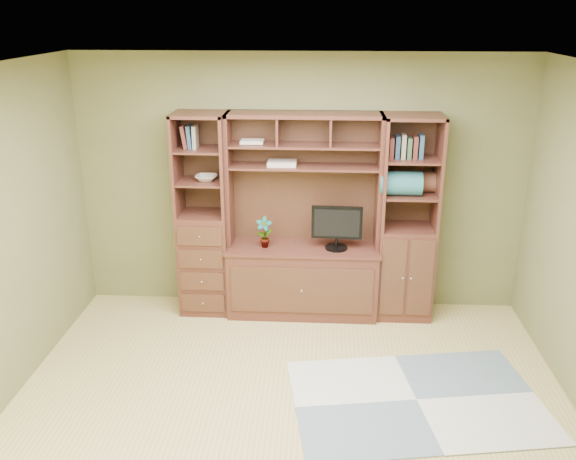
# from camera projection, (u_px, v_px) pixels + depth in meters

# --- Properties ---
(room) EXTENTS (4.60, 4.10, 2.64)m
(room) POSITION_uv_depth(u_px,v_px,m) (289.00, 262.00, 4.28)
(room) COLOR tan
(room) RESTS_ON ground
(center_hutch) EXTENTS (1.54, 0.53, 2.05)m
(center_hutch) POSITION_uv_depth(u_px,v_px,m) (303.00, 219.00, 6.00)
(center_hutch) COLOR #4D251B
(center_hutch) RESTS_ON ground
(left_tower) EXTENTS (0.50, 0.45, 2.05)m
(left_tower) POSITION_uv_depth(u_px,v_px,m) (203.00, 216.00, 6.09)
(left_tower) COLOR #4D251B
(left_tower) RESTS_ON ground
(right_tower) EXTENTS (0.55, 0.45, 2.05)m
(right_tower) POSITION_uv_depth(u_px,v_px,m) (407.00, 220.00, 5.98)
(right_tower) COLOR #4D251B
(right_tower) RESTS_ON ground
(rug) EXTENTS (2.16, 1.62, 0.01)m
(rug) POSITION_uv_depth(u_px,v_px,m) (417.00, 400.00, 4.90)
(rug) COLOR #A1A7A7
(rug) RESTS_ON ground
(monitor) EXTENTS (0.51, 0.24, 0.61)m
(monitor) POSITION_uv_depth(u_px,v_px,m) (337.00, 220.00, 5.94)
(monitor) COLOR black
(monitor) RESTS_ON center_hutch
(orchid) EXTENTS (0.16, 0.11, 0.31)m
(orchid) POSITION_uv_depth(u_px,v_px,m) (264.00, 232.00, 6.03)
(orchid) COLOR brown
(orchid) RESTS_ON center_hutch
(magazines) EXTENTS (0.28, 0.20, 0.04)m
(magazines) POSITION_uv_depth(u_px,v_px,m) (282.00, 163.00, 5.91)
(magazines) COLOR beige
(magazines) RESTS_ON center_hutch
(bowl) EXTENTS (0.21, 0.21, 0.05)m
(bowl) POSITION_uv_depth(u_px,v_px,m) (206.00, 178.00, 5.95)
(bowl) COLOR beige
(bowl) RESTS_ON left_tower
(blanket_teal) EXTENTS (0.40, 0.23, 0.23)m
(blanket_teal) POSITION_uv_depth(u_px,v_px,m) (400.00, 183.00, 5.81)
(blanket_teal) COLOR #276267
(blanket_teal) RESTS_ON right_tower
(blanket_red) EXTENTS (0.35, 0.19, 0.19)m
(blanket_red) POSITION_uv_depth(u_px,v_px,m) (424.00, 182.00, 5.92)
(blanket_red) COLOR brown
(blanket_red) RESTS_ON right_tower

